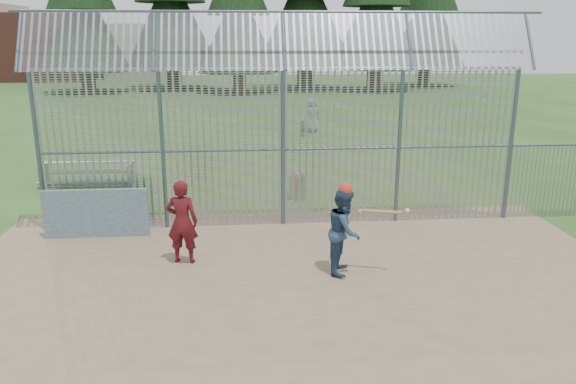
{
  "coord_description": "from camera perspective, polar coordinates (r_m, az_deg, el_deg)",
  "views": [
    {
      "loc": [
        -1.07,
        -10.41,
        4.79
      ],
      "look_at": [
        0.0,
        2.0,
        1.3
      ],
      "focal_mm": 35.0,
      "sensor_mm": 36.0,
      "label": 1
    }
  ],
  "objects": [
    {
      "name": "batter",
      "position": [
        11.61,
        5.75,
        -3.96
      ],
      "size": [
        0.9,
        1.03,
        1.78
      ],
      "primitive_type": "imported",
      "rotation": [
        0.0,
        0.0,
        1.27
      ],
      "color": "navy",
      "rests_on": "dirt_infield"
    },
    {
      "name": "distant_buildings",
      "position": [
        70.47,
        -23.91,
        13.4
      ],
      "size": [
        26.5,
        10.5,
        8.0
      ],
      "color": "brown",
      "rests_on": "ground"
    },
    {
      "name": "bg_kid_seated",
      "position": [
        27.59,
        1.51,
        6.5
      ],
      "size": [
        0.5,
        0.44,
        0.81
      ],
      "primitive_type": "imported",
      "rotation": [
        0.0,
        0.0,
        2.5
      ],
      "color": "slate",
      "rests_on": "ground"
    },
    {
      "name": "bg_kid_standing",
      "position": [
        28.73,
        2.47,
        7.79
      ],
      "size": [
        0.96,
        0.76,
        1.73
      ],
      "primitive_type": "imported",
      "rotation": [
        0.0,
        0.0,
        3.41
      ],
      "color": "slate",
      "rests_on": "ground"
    },
    {
      "name": "batting_gear",
      "position": [
        11.36,
        6.52,
        -0.21
      ],
      "size": [
        1.38,
        0.54,
        0.61
      ],
      "color": "red",
      "rests_on": "ground"
    },
    {
      "name": "dugout_wall",
      "position": [
        14.39,
        -18.91,
        -2.07
      ],
      "size": [
        2.5,
        0.12,
        1.2
      ],
      "primitive_type": "cube",
      "color": "#38566B",
      "rests_on": "dirt_infield"
    },
    {
      "name": "bleacher",
      "position": [
        19.62,
        -19.71,
        1.82
      ],
      "size": [
        3.0,
        0.95,
        0.72
      ],
      "color": "slate",
      "rests_on": "ground"
    },
    {
      "name": "onlooker",
      "position": [
        12.23,
        -10.7,
        -2.98
      ],
      "size": [
        0.73,
        0.54,
        1.84
      ],
      "primitive_type": "imported",
      "rotation": [
        0.0,
        0.0,
        2.99
      ],
      "color": "maroon",
      "rests_on": "dirt_infield"
    },
    {
      "name": "ground",
      "position": [
        11.51,
        0.87,
        -8.94
      ],
      "size": [
        120.0,
        120.0,
        0.0
      ],
      "primitive_type": "plane",
      "color": "#2D511E",
      "rests_on": "ground"
    },
    {
      "name": "dirt_infield",
      "position": [
        11.06,
        1.13,
        -9.97
      ],
      "size": [
        14.0,
        10.0,
        0.02
      ],
      "primitive_type": "cube",
      "color": "#756047",
      "rests_on": "ground"
    },
    {
      "name": "backstop_fence",
      "position": [
        14.35,
        6.76,
        5.79
      ],
      "size": [
        20.09,
        0.81,
        5.3
      ],
      "color": "#47566B",
      "rests_on": "ground"
    },
    {
      "name": "trash_can",
      "position": [
        16.93,
        0.97,
        0.55
      ],
      "size": [
        0.56,
        0.56,
        0.82
      ],
      "color": "#93969B",
      "rests_on": "ground"
    }
  ]
}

